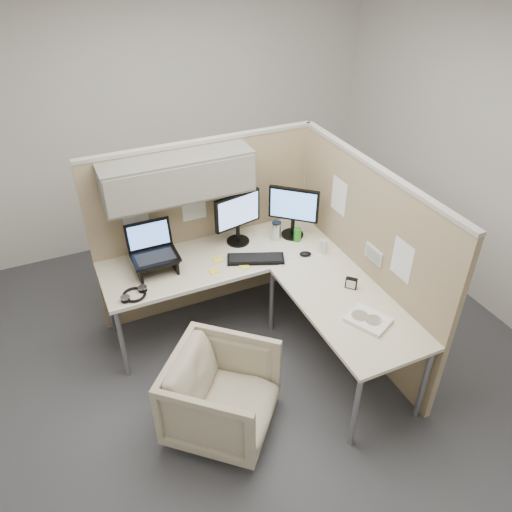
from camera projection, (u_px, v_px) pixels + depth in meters
name	position (u px, v px, depth m)	size (l,w,h in m)	color
ground	(257.00, 355.00, 4.27)	(4.50, 4.50, 0.00)	#39393E
partition_back	(193.00, 205.00, 4.19)	(2.00, 0.36, 1.63)	tan
partition_right	(361.00, 256.00, 4.06)	(0.07, 2.03, 1.63)	tan
desk	(265.00, 280.00, 4.01)	(2.00, 1.98, 0.73)	beige
office_chair	(222.00, 392.00, 3.49)	(0.70, 0.65, 0.72)	beige
monitor_left	(238.00, 215.00, 4.24)	(0.44, 0.20, 0.47)	black
monitor_right	(293.00, 208.00, 4.33)	(0.35, 0.32, 0.47)	black
laptop_station	(154.00, 254.00, 3.98)	(0.37, 0.31, 0.38)	black
keyboard	(256.00, 259.00, 4.16)	(0.47, 0.16, 0.02)	black
mouse	(305.00, 254.00, 4.21)	(0.10, 0.06, 0.04)	black
travel_mug	(276.00, 231.00, 4.39)	(0.08, 0.08, 0.17)	silver
soda_can_green	(324.00, 246.00, 4.23)	(0.07, 0.07, 0.12)	silver
soda_can_silver	(297.00, 235.00, 4.38)	(0.07, 0.07, 0.12)	#268C1E
sticky_note_b	(245.00, 266.00, 4.08)	(0.08, 0.08, 0.01)	yellow
sticky_note_d	(218.00, 260.00, 4.16)	(0.08, 0.08, 0.01)	yellow
sticky_note_a	(214.00, 271.00, 4.03)	(0.08, 0.08, 0.01)	yellow
headphones	(134.00, 294.00, 3.77)	(0.24, 0.24, 0.03)	black
paper_stack	(368.00, 320.00, 3.53)	(0.33, 0.35, 0.03)	white
desk_clock	(351.00, 283.00, 3.83)	(0.09, 0.09, 0.09)	black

